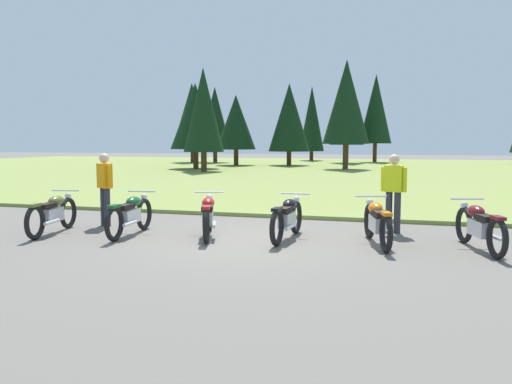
% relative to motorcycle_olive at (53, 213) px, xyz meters
% --- Properties ---
extents(ground_plane, '(140.00, 140.00, 0.00)m').
position_rel_motorcycle_olive_xyz_m(ground_plane, '(4.15, 0.46, -0.44)').
color(ground_plane, '#605B54').
extents(grass_moorland, '(80.00, 44.00, 0.10)m').
position_rel_motorcycle_olive_xyz_m(grass_moorland, '(4.15, 25.50, -0.39)').
color(grass_moorland, olive).
rests_on(grass_moorland, ground).
extents(forest_treeline, '(36.55, 23.10, 8.74)m').
position_rel_motorcycle_olive_xyz_m(forest_treeline, '(2.69, 31.27, 3.81)').
color(forest_treeline, '#47331E').
rests_on(forest_treeline, ground).
extents(motorcycle_olive, '(0.68, 2.09, 0.88)m').
position_rel_motorcycle_olive_xyz_m(motorcycle_olive, '(0.00, 0.00, 0.00)').
color(motorcycle_olive, black).
rests_on(motorcycle_olive, ground).
extents(motorcycle_british_green, '(0.62, 2.10, 0.88)m').
position_rel_motorcycle_olive_xyz_m(motorcycle_british_green, '(1.66, 0.30, 0.00)').
color(motorcycle_british_green, black).
rests_on(motorcycle_british_green, ground).
extents(motorcycle_red, '(0.89, 2.02, 0.88)m').
position_rel_motorcycle_olive_xyz_m(motorcycle_red, '(3.27, 0.60, 0.00)').
color(motorcycle_red, black).
rests_on(motorcycle_red, ground).
extents(motorcycle_black, '(0.62, 2.10, 0.88)m').
position_rel_motorcycle_olive_xyz_m(motorcycle_black, '(4.89, 0.77, 0.00)').
color(motorcycle_black, black).
rests_on(motorcycle_black, ground).
extents(motorcycle_orange, '(0.81, 2.05, 0.88)m').
position_rel_motorcycle_olive_xyz_m(motorcycle_orange, '(6.63, 0.71, 0.00)').
color(motorcycle_orange, black).
rests_on(motorcycle_orange, ground).
extents(motorcycle_maroon, '(0.81, 2.04, 0.88)m').
position_rel_motorcycle_olive_xyz_m(motorcycle_maroon, '(8.41, 0.72, 0.00)').
color(motorcycle_maroon, black).
rests_on(motorcycle_maroon, ground).
extents(rider_in_hivis_vest, '(0.54, 0.29, 1.67)m').
position_rel_motorcycle_olive_xyz_m(rider_in_hivis_vest, '(6.87, 2.15, 0.51)').
color(rider_in_hivis_vest, '#2D2D38').
rests_on(rider_in_hivis_vest, ground).
extents(rider_near_row_end, '(0.48, 0.37, 1.67)m').
position_rel_motorcycle_olive_xyz_m(rider_near_row_end, '(0.49, 1.21, 0.51)').
color(rider_near_row_end, '#2D2D38').
rests_on(rider_near_row_end, ground).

